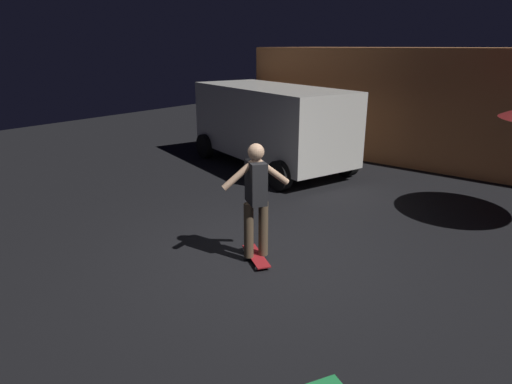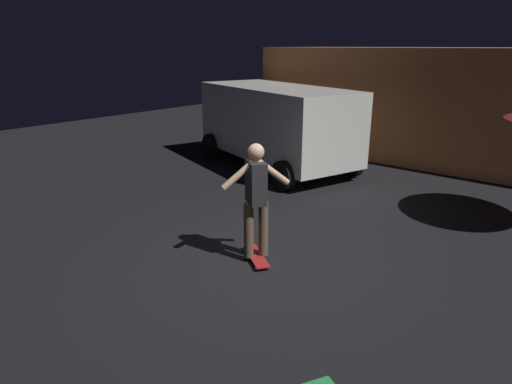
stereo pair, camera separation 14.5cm
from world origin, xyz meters
name	(u,v)px [view 2 (the right image)]	position (x,y,z in m)	size (l,w,h in m)	color
ground_plane	(270,260)	(0.00, 0.00, 0.00)	(28.00, 28.00, 0.00)	black
low_building	(447,105)	(-0.12, 7.87, 1.47)	(10.16, 3.24, 2.94)	#C67A47
parked_van	(276,122)	(-3.16, 4.25, 1.16)	(4.96, 3.38, 2.03)	silver
skateboard_ridden	(256,256)	(-0.16, -0.13, 0.06)	(0.76, 0.60, 0.07)	#AD1E23
skater	(256,193)	(-0.16, -0.13, 1.04)	(0.62, 0.86, 1.67)	brown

